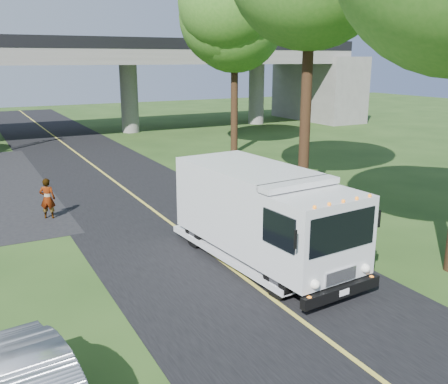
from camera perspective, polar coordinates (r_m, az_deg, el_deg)
ground at (r=11.46m, az=10.90°, el=-15.78°), size 120.00×120.00×0.00m
road at (r=19.55m, az=-7.67°, el=-2.42°), size 7.00×90.00×0.02m
lane_line at (r=19.54m, az=-7.68°, el=-2.36°), size 0.12×90.00×0.01m
overpass at (r=40.08m, az=-19.29°, el=12.37°), size 54.00×10.00×7.30m
tree_right_far at (r=31.60m, az=1.74°, el=19.50°), size 5.77×5.67×10.99m
step_van at (r=14.40m, az=4.37°, el=-2.43°), size 2.97×6.80×2.78m
pedestrian at (r=19.69m, az=-19.52°, el=-0.71°), size 0.67×0.58×1.55m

